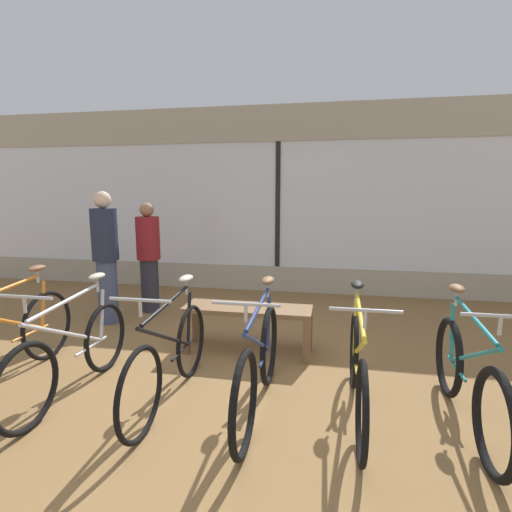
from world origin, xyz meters
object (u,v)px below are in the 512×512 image
(bicycle_right, at_px, (357,369))
(bicycle_center_right, at_px, (259,365))
(bicycle_far_right, at_px, (467,379))
(display_bench, at_px, (248,315))
(customer_near_rack, at_px, (106,255))
(customer_by_window, at_px, (149,255))
(bicycle_left, at_px, (73,353))
(bicycle_center_left, at_px, (170,357))
(bicycle_far_left, at_px, (9,339))

(bicycle_right, bearing_deg, bicycle_center_right, -173.63)
(bicycle_far_right, bearing_deg, display_bench, 150.57)
(bicycle_right, distance_m, bicycle_far_right, 0.80)
(customer_near_rack, xyz_separation_m, customer_by_window, (0.32, 0.60, -0.09))
(bicycle_left, height_order, bicycle_center_right, bicycle_center_right)
(customer_by_window, bearing_deg, bicycle_far_right, -32.20)
(bicycle_right, bearing_deg, bicycle_center_left, -177.39)
(bicycle_center_right, relative_size, bicycle_right, 1.02)
(bicycle_left, distance_m, customer_near_rack, 2.08)
(bicycle_left, xyz_separation_m, customer_near_rack, (-0.78, 1.85, 0.55))
(bicycle_far_left, relative_size, bicycle_center_right, 1.01)
(bicycle_right, height_order, display_bench, bicycle_right)
(bicycle_far_right, height_order, customer_near_rack, customer_near_rack)
(display_bench, bearing_deg, bicycle_center_right, -73.58)
(bicycle_far_left, distance_m, bicycle_right, 3.16)
(bicycle_center_right, height_order, customer_by_window, customer_by_window)
(bicycle_left, xyz_separation_m, bicycle_center_left, (0.87, 0.06, 0.01))
(bicycle_center_left, bearing_deg, bicycle_center_right, -1.21)
(bicycle_far_right, distance_m, customer_by_window, 4.35)
(bicycle_center_left, height_order, customer_by_window, customer_by_window)
(bicycle_left, relative_size, customer_by_window, 1.08)
(bicycle_center_left, bearing_deg, customer_by_window, 119.17)
(bicycle_center_right, bearing_deg, customer_near_rack, 143.24)
(bicycle_right, relative_size, customer_by_window, 1.08)
(bicycle_center_right, height_order, bicycle_right, bicycle_center_right)
(customer_near_rack, bearing_deg, bicycle_center_left, -47.25)
(bicycle_far_right, bearing_deg, customer_by_window, 147.80)
(display_bench, relative_size, customer_near_rack, 0.79)
(bicycle_far_left, distance_m, bicycle_left, 0.77)
(bicycle_center_left, bearing_deg, bicycle_right, 2.61)
(bicycle_center_right, height_order, bicycle_far_right, bicycle_center_right)
(bicycle_far_left, height_order, bicycle_left, bicycle_far_left)
(bicycle_center_left, relative_size, bicycle_center_right, 0.97)
(bicycle_far_right, bearing_deg, bicycle_left, -177.50)
(bicycle_right, xyz_separation_m, customer_near_rack, (-3.18, 1.71, 0.55))
(customer_by_window, bearing_deg, bicycle_right, -38.94)
(bicycle_far_left, bearing_deg, customer_near_rack, 90.72)
(bicycle_center_right, bearing_deg, bicycle_far_left, 178.00)
(customer_by_window, bearing_deg, customer_near_rack, -118.26)
(bicycle_left, height_order, customer_near_rack, customer_near_rack)
(customer_near_rack, bearing_deg, bicycle_right, -28.33)
(customer_by_window, bearing_deg, bicycle_center_left, -60.83)
(bicycle_far_left, distance_m, bicycle_far_right, 3.96)
(bicycle_center_right, bearing_deg, bicycle_far_right, 3.32)
(bicycle_far_right, xyz_separation_m, customer_by_window, (-3.66, 2.30, 0.46))
(bicycle_far_right, bearing_deg, bicycle_center_left, -178.16)
(bicycle_center_right, bearing_deg, bicycle_right, 6.37)
(bicycle_center_right, distance_m, customer_by_window, 3.21)
(bicycle_left, distance_m, bicycle_far_right, 3.20)
(bicycle_center_right, xyz_separation_m, bicycle_right, (0.77, 0.09, -0.01))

